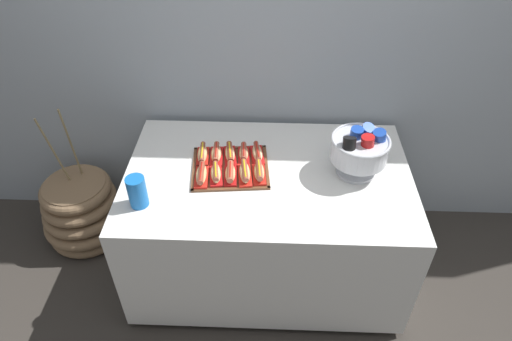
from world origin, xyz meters
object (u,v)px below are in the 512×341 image
Objects in this scene: hot_dog_8 at (244,154)px; hot_dog_2 at (230,174)px; hot_dog_5 at (203,155)px; cup_stack at (137,192)px; hot_dog_6 at (216,154)px; hot_dog_0 at (201,175)px; hot_dog_4 at (259,172)px; floor_vase at (83,210)px; buffet_table at (267,221)px; serving_tray at (230,168)px; hot_dog_3 at (245,173)px; punch_bowl at (360,149)px; hot_dog_9 at (257,153)px; hot_dog_7 at (230,154)px; hot_dog_1 at (216,174)px.

hot_dog_2 is at bearing -109.18° from hot_dog_8.
cup_stack is at bearing -126.55° from hot_dog_5.
hot_dog_0 is at bearing -109.18° from hot_dog_6.
hot_dog_5 is (-0.31, 0.14, -0.00)m from hot_dog_4.
buffet_table is at bearing -10.30° from floor_vase.
floor_vase reaches higher than hot_dog_5.
hot_dog_5 is 0.08m from hot_dog_6.
hot_dog_5 reaches higher than buffet_table.
serving_tray is 2.65× the size of cup_stack.
buffet_table is at bearing 19.21° from hot_dog_3.
punch_bowl reaches higher than hot_dog_0.
floor_vase is at bearing 174.80° from hot_dog_8.
hot_dog_8 is at bearing -174.74° from hot_dog_9.
serving_tray is 0.69m from punch_bowl.
hot_dog_5 is at bearing -174.74° from hot_dog_6.
hot_dog_9 is at bearing 5.26° from hot_dog_7.
hot_dog_4 is at bearing -84.74° from hot_dog_9.
hot_dog_1 is 0.94× the size of hot_dog_7.
hot_dog_3 is at bearing -30.99° from hot_dog_5.
hot_dog_8 is at bearing 138.17° from buffet_table.
serving_tray is 0.12m from hot_dog_6.
hot_dog_7 is at bearing 137.53° from hot_dog_4.
serving_tray is 2.56× the size of hot_dog_6.
hot_dog_6 is (-0.02, 0.16, 0.00)m from hot_dog_1.
hot_dog_5 is at bearing 156.45° from hot_dog_4.
hot_dog_3 reaches higher than buffet_table.
punch_bowl reaches higher than cup_stack.
punch_bowl is (0.67, -0.00, 0.15)m from serving_tray.
hot_dog_6 is at bearing -174.74° from hot_dog_9.
hot_dog_6 reaches higher than hot_dog_0.
hot_dog_1 is 0.23m from hot_dog_4.
hot_dog_9 is at bearing 169.53° from punch_bowl.
hot_dog_7 is 1.16× the size of hot_dog_8.
hot_dog_3 is 1.12× the size of hot_dog_4.
hot_dog_9 is (0.22, 0.02, -0.00)m from hot_dog_6.
hot_dog_0 is at bearing -169.68° from buffet_table.
punch_bowl reaches higher than hot_dog_9.
cup_stack is at bearing -157.04° from hot_dog_3.
hot_dog_9 is (0.06, 0.17, -0.00)m from hot_dog_3.
hot_dog_6 reaches higher than hot_dog_7.
hot_dog_6 is 0.08m from hot_dog_7.
hot_dog_8 is (0.06, 0.17, 0.00)m from hot_dog_2.
hot_dog_9 is (-0.06, 0.13, 0.40)m from buffet_table.
punch_bowl is at bearing 6.77° from hot_dog_1.
cup_stack is at bearing -138.15° from hot_dog_7.
hot_dog_7 is (1.00, -0.10, 0.58)m from floor_vase.
hot_dog_4 is (0.22, 0.02, 0.00)m from hot_dog_1.
hot_dog_5 is (0.85, -0.12, 0.58)m from floor_vase.
cup_stack is at bearing -150.61° from hot_dog_1.
hot_dog_2 is 0.93× the size of hot_dog_7.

